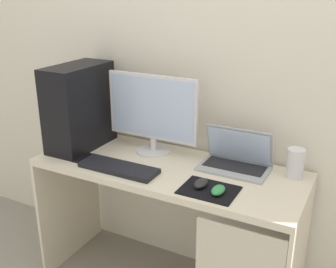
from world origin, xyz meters
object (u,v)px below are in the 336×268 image
object	(u,v)px
keyboard	(119,168)
cell_phone	(83,158)
monitor	(152,113)
laptop	(235,160)
speaker	(295,163)
mouse_left	(201,183)
mouse_right	(218,190)
pc_tower	(79,107)

from	to	relation	value
keyboard	cell_phone	bearing A→B (deg)	173.77
monitor	laptop	size ratio (longest dim) A/B	1.54
cell_phone	monitor	bearing A→B (deg)	42.40
speaker	monitor	bearing A→B (deg)	-176.42
mouse_left	mouse_right	world-z (taller)	same
laptop	keyboard	distance (m)	0.60
monitor	laptop	xyz separation A→B (m)	(0.48, 0.02, -0.19)
laptop	mouse_left	distance (m)	0.29
pc_tower	mouse_right	world-z (taller)	pc_tower
mouse_left	mouse_right	xyz separation A→B (m)	(0.09, -0.02, 0.00)
mouse_left	mouse_right	distance (m)	0.10
monitor	laptop	distance (m)	0.52
mouse_right	laptop	bearing A→B (deg)	94.60
mouse_right	cell_phone	size ratio (longest dim) A/B	0.74
monitor	keyboard	size ratio (longest dim) A/B	1.29
speaker	mouse_left	size ratio (longest dim) A/B	1.54
cell_phone	mouse_right	bearing A→B (deg)	-2.32
laptop	keyboard	world-z (taller)	laptop
keyboard	mouse_left	bearing A→B (deg)	2.54
monitor	cell_phone	distance (m)	0.45
monitor	keyboard	bearing A→B (deg)	-97.22
pc_tower	laptop	bearing A→B (deg)	8.21
keyboard	cell_phone	size ratio (longest dim) A/B	3.23
speaker	mouse_left	world-z (taller)	speaker
monitor	mouse_left	bearing A→B (deg)	-33.00
monitor	speaker	size ratio (longest dim) A/B	3.66
speaker	cell_phone	distance (m)	1.11
monitor	mouse_left	distance (m)	0.54
laptop	mouse_right	world-z (taller)	laptop
speaker	mouse_right	bearing A→B (deg)	-127.97
laptop	keyboard	bearing A→B (deg)	-149.67
pc_tower	mouse_left	size ratio (longest dim) A/B	5.00
mouse_right	speaker	bearing A→B (deg)	52.03
keyboard	monitor	bearing A→B (deg)	82.78
pc_tower	laptop	world-z (taller)	pc_tower
monitor	cell_phone	bearing A→B (deg)	-137.60
speaker	cell_phone	world-z (taller)	speaker
monitor	mouse_right	xyz separation A→B (m)	(0.51, -0.29, -0.21)
speaker	pc_tower	bearing A→B (deg)	-172.23
pc_tower	laptop	size ratio (longest dim) A/B	1.37
pc_tower	monitor	xyz separation A→B (m)	(0.41, 0.11, -0.01)
laptop	cell_phone	size ratio (longest dim) A/B	2.70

